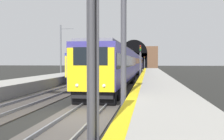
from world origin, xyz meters
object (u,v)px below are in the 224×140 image
object	(u,v)px
train_adjacent_platform	(115,64)
railway_signal_near	(92,31)
railway_signal_mid	(140,58)
train_main_approaching	(130,64)
railway_signal_far	(144,62)
catenary_mast_near	(61,51)
overhead_signal_gantry	(42,6)

from	to	relation	value
train_adjacent_platform	railway_signal_near	xyz separation A→B (m)	(-51.62, -6.33, 1.15)
railway_signal_mid	train_main_approaching	bearing A→B (deg)	-145.57
railway_signal_mid	railway_signal_far	world-z (taller)	railway_signal_mid
train_adjacent_platform	catenary_mast_near	bearing A→B (deg)	-17.29
railway_signal_mid	overhead_signal_gantry	distance (m)	27.86
train_main_approaching	catenary_mast_near	distance (m)	11.48
train_adjacent_platform	railway_signal_mid	bearing A→B (deg)	20.49
train_main_approaching	catenary_mast_near	world-z (taller)	catenary_mast_near
overhead_signal_gantry	catenary_mast_near	xyz separation A→B (m)	(25.92, 8.23, -1.17)
train_main_approaching	train_adjacent_platform	bearing A→B (deg)	-162.52
overhead_signal_gantry	catenary_mast_near	distance (m)	27.22
railway_signal_far	overhead_signal_gantry	xyz separation A→B (m)	(-69.58, 4.11, 2.87)
railway_signal_mid	railway_signal_near	bearing A→B (deg)	0.00
train_adjacent_platform	railway_signal_far	world-z (taller)	train_adjacent_platform
railway_signal_near	railway_signal_far	distance (m)	76.44
railway_signal_far	overhead_signal_gantry	distance (m)	69.76
railway_signal_mid	railway_signal_far	size ratio (longest dim) A/B	1.20
train_adjacent_platform	railway_signal_far	bearing A→B (deg)	166.11
train_adjacent_platform	railway_signal_near	bearing A→B (deg)	7.40
railway_signal_near	overhead_signal_gantry	world-z (taller)	overhead_signal_gantry
catenary_mast_near	train_main_approaching	bearing A→B (deg)	-67.65
railway_signal_near	railway_signal_far	size ratio (longest dim) A/B	1.26
overhead_signal_gantry	railway_signal_far	bearing A→B (deg)	-3.38
railway_signal_mid	train_adjacent_platform	bearing A→B (deg)	-159.93
railway_signal_far	overhead_signal_gantry	bearing A→B (deg)	-3.38
train_adjacent_platform	railway_signal_mid	size ratio (longest dim) A/B	11.64
train_adjacent_platform	railway_signal_far	xyz separation A→B (m)	(24.81, -6.33, 0.42)
train_main_approaching	overhead_signal_gantry	bearing A→B (deg)	-3.66
train_main_approaching	train_adjacent_platform	distance (m)	15.21
railway_signal_near	railway_signal_mid	world-z (taller)	railway_signal_near
railway_signal_near	railway_signal_mid	bearing A→B (deg)	-180.00
catenary_mast_near	railway_signal_far	bearing A→B (deg)	-15.79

